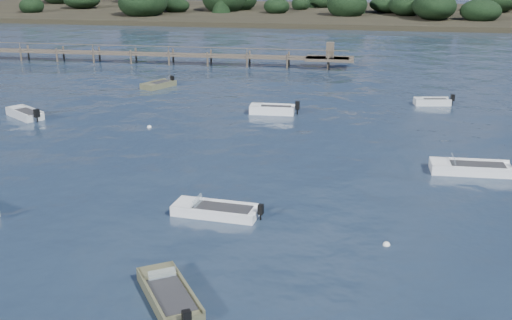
% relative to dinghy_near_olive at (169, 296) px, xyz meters
% --- Properties ---
extents(ground, '(400.00, 400.00, 0.00)m').
position_rel_dinghy_near_olive_xyz_m(ground, '(-0.38, 59.44, -0.14)').
color(ground, '#152132').
rests_on(ground, ground).
extents(dinghy_near_olive, '(3.36, 4.13, 1.04)m').
position_rel_dinghy_near_olive_xyz_m(dinghy_near_olive, '(0.00, 0.00, 0.00)').
color(dinghy_near_olive, '#6F6E4A').
rests_on(dinghy_near_olive, ground).
extents(tender_far_white, '(3.81, 1.38, 1.31)m').
position_rel_dinghy_near_olive_xyz_m(tender_far_white, '(0.16, 27.68, 0.05)').
color(tender_far_white, white).
rests_on(tender_far_white, ground).
extents(tender_far_grey_b, '(3.27, 1.55, 1.10)m').
position_rel_dinghy_near_olive_xyz_m(tender_far_grey_b, '(12.63, 32.47, 0.02)').
color(tender_far_grey_b, silver).
rests_on(tender_far_grey_b, ground).
extents(tender_far_grey, '(3.62, 3.17, 1.24)m').
position_rel_dinghy_near_olive_xyz_m(tender_far_grey, '(-18.09, 23.62, 0.04)').
color(tender_far_grey, silver).
rests_on(tender_far_grey, ground).
extents(dinghy_extra_b, '(2.88, 3.54, 0.99)m').
position_rel_dinghy_near_olive_xyz_m(dinghy_extra_b, '(-11.36, 35.54, -0.00)').
color(dinghy_extra_b, '#6F6E4A').
rests_on(dinghy_extra_b, ground).
extents(dinghy_mid_white_a, '(4.50, 2.01, 1.04)m').
position_rel_dinghy_near_olive_xyz_m(dinghy_mid_white_a, '(0.01, 7.91, -0.00)').
color(dinghy_mid_white_a, white).
rests_on(dinghy_mid_white_a, ground).
extents(dinghy_mid_white_b, '(4.87, 1.74, 1.21)m').
position_rel_dinghy_near_olive_xyz_m(dinghy_mid_white_b, '(13.12, 16.09, 0.02)').
color(dinghy_mid_white_b, white).
rests_on(dinghy_mid_white_b, ground).
extents(buoy_b, '(0.32, 0.32, 0.32)m').
position_rel_dinghy_near_olive_xyz_m(buoy_b, '(8.05, 5.82, -0.14)').
color(buoy_b, white).
rests_on(buoy_b, ground).
extents(buoy_e, '(0.32, 0.32, 0.32)m').
position_rel_dinghy_near_olive_xyz_m(buoy_e, '(-1.12, 29.57, -0.14)').
color(buoy_e, white).
rests_on(buoy_e, ground).
extents(buoy_extra_b, '(0.32, 0.32, 0.32)m').
position_rel_dinghy_near_olive_xyz_m(buoy_extra_b, '(-7.99, 22.39, -0.14)').
color(buoy_extra_b, white).
rests_on(buoy_extra_b, ground).
extents(jetty, '(64.50, 3.20, 3.40)m').
position_rel_dinghy_near_olive_xyz_m(jetty, '(-22.12, 47.44, 0.85)').
color(jetty, brown).
rests_on(jetty, ground).
extents(far_headland, '(190.00, 40.00, 5.80)m').
position_rel_dinghy_near_olive_xyz_m(far_headland, '(24.62, 99.44, 1.83)').
color(far_headland, black).
rests_on(far_headland, ground).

